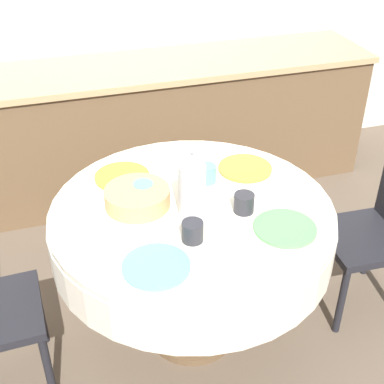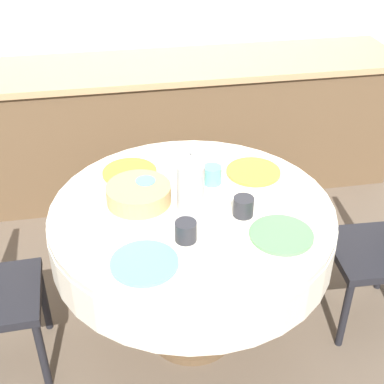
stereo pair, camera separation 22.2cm
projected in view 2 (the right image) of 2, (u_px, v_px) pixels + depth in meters
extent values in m
plane|color=brown|center=(192.00, 331.00, 2.69)|extent=(12.00, 12.00, 0.00)
cube|color=brown|center=(155.00, 130.00, 3.62)|extent=(3.20, 0.60, 0.84)
cube|color=tan|center=(152.00, 67.00, 3.38)|extent=(3.24, 0.64, 0.04)
cylinder|color=brown|center=(192.00, 328.00, 2.68)|extent=(0.44, 0.44, 0.04)
cylinder|color=brown|center=(192.00, 288.00, 2.53)|extent=(0.11, 0.11, 0.51)
cylinder|color=silver|center=(192.00, 230.00, 2.34)|extent=(1.23, 1.23, 0.18)
cylinder|color=silver|center=(192.00, 211.00, 2.28)|extent=(1.22, 1.22, 0.03)
cube|color=black|center=(374.00, 252.00, 2.55)|extent=(0.42, 0.42, 0.04)
cylinder|color=black|center=(345.00, 315.00, 2.51)|extent=(0.04, 0.04, 0.40)
cylinder|color=black|center=(320.00, 265.00, 2.80)|extent=(0.04, 0.04, 0.40)
cylinder|color=black|center=(384.00, 259.00, 2.84)|extent=(0.04, 0.04, 0.40)
cylinder|color=black|center=(44.00, 298.00, 2.60)|extent=(0.04, 0.04, 0.40)
cylinder|color=black|center=(43.00, 356.00, 2.31)|extent=(0.04, 0.04, 0.40)
cylinder|color=#60BCB7|center=(144.00, 263.00, 1.96)|extent=(0.25, 0.25, 0.01)
cylinder|color=#28282D|center=(186.00, 231.00, 2.07)|extent=(0.09, 0.09, 0.08)
cylinder|color=#5BA85B|center=(281.00, 235.00, 2.10)|extent=(0.25, 0.25, 0.01)
cylinder|color=#28282D|center=(243.00, 206.00, 2.21)|extent=(0.09, 0.09, 0.08)
cylinder|color=yellow|center=(130.00, 172.00, 2.50)|extent=(0.25, 0.25, 0.01)
cylinder|color=#5BA39E|center=(146.00, 188.00, 2.32)|extent=(0.09, 0.09, 0.08)
cylinder|color=orange|center=(253.00, 172.00, 2.50)|extent=(0.25, 0.25, 0.01)
cylinder|color=#5BA39E|center=(212.00, 175.00, 2.41)|extent=(0.09, 0.09, 0.08)
cylinder|color=#B2B2B7|center=(191.00, 190.00, 2.17)|extent=(0.11, 0.11, 0.23)
cone|color=#B2B2B7|center=(191.00, 160.00, 2.09)|extent=(0.10, 0.10, 0.05)
sphere|color=#B2B2B7|center=(191.00, 150.00, 2.07)|extent=(0.03, 0.03, 0.03)
cylinder|color=tan|center=(139.00, 194.00, 2.29)|extent=(0.28, 0.28, 0.08)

